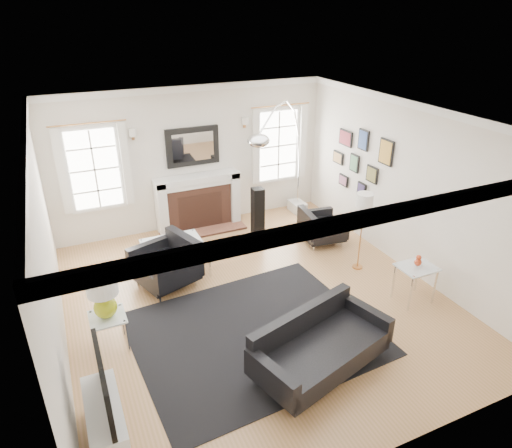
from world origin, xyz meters
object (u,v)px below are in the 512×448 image
fireplace (199,202)px  armchair_right (320,227)px  gourd_lamp (103,293)px  coffee_table (175,248)px  sofa (318,346)px  armchair_left (169,264)px  arc_floor_lamp (281,162)px

fireplace → armchair_right: (1.88, -1.58, -0.23)m
fireplace → gourd_lamp: (-2.20, -3.01, 0.32)m
fireplace → coffee_table: fireplace is taller
fireplace → gourd_lamp: bearing=-126.2°
sofa → coffee_table: (-0.99, 3.01, 0.10)m
armchair_right → armchair_left: bearing=-175.4°
armchair_left → coffee_table: (0.21, 0.39, 0.05)m
sofa → armchair_right: 3.38m
arc_floor_lamp → armchair_left: bearing=-158.2°
sofa → gourd_lamp: gourd_lamp is taller
armchair_left → coffee_table: 0.44m
armchair_left → coffee_table: armchair_left is taller
armchair_left → gourd_lamp: size_ratio=1.89×
sofa → armchair_left: armchair_left is taller
fireplace → arc_floor_lamp: (1.42, -0.81, 0.89)m
sofa → armchair_right: size_ratio=2.17×
armchair_left → arc_floor_lamp: 2.92m
armchair_right → arc_floor_lamp: size_ratio=0.34×
armchair_left → gourd_lamp: gourd_lamp is taller
armchair_right → gourd_lamp: 4.36m
armchair_left → gourd_lamp: (-1.10, -1.19, 0.50)m
gourd_lamp → sofa: bearing=-32.0°
armchair_right → gourd_lamp: (-4.08, -1.43, 0.55)m
armchair_left → coffee_table: bearing=61.9°
armchair_right → fireplace: bearing=140.1°
coffee_table → fireplace: bearing=58.1°
coffee_table → armchair_right: bearing=-3.1°
armchair_left → arc_floor_lamp: size_ratio=0.45×
armchair_left → coffee_table: size_ratio=1.18×
fireplace → coffee_table: bearing=-121.9°
fireplace → gourd_lamp: size_ratio=2.70×
sofa → armchair_right: (1.78, 2.87, -0.01)m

